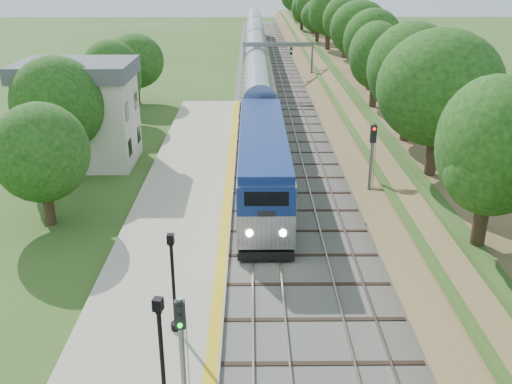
{
  "coord_description": "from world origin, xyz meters",
  "views": [
    {
      "loc": [
        -0.77,
        -13.37,
        14.91
      ],
      "look_at": [
        -0.5,
        16.59,
        2.8
      ],
      "focal_mm": 40.0,
      "sensor_mm": 36.0,
      "label": 1
    }
  ],
  "objects_px": {
    "signal_platform": "(182,357)",
    "lamppost_far": "(174,288)",
    "lamppost_mid": "(163,366)",
    "train": "(257,63)",
    "station_building": "(81,112)",
    "signal_farside": "(371,165)",
    "signal_gantry": "(278,54)"
  },
  "relations": [
    {
      "from": "signal_gantry",
      "to": "signal_farside",
      "type": "bearing_deg",
      "value": -84.27
    },
    {
      "from": "station_building",
      "to": "signal_platform",
      "type": "distance_m",
      "value": 31.13
    },
    {
      "from": "station_building",
      "to": "lamppost_far",
      "type": "xyz_separation_m",
      "value": [
        10.0,
        -22.99,
        -1.71
      ]
    },
    {
      "from": "lamppost_mid",
      "to": "signal_farside",
      "type": "relative_size",
      "value": 0.75
    },
    {
      "from": "signal_farside",
      "to": "signal_gantry",
      "type": "bearing_deg",
      "value": 95.73
    },
    {
      "from": "signal_platform",
      "to": "signal_farside",
      "type": "xyz_separation_m",
      "value": [
        9.1,
        16.93,
        0.29
      ]
    },
    {
      "from": "station_building",
      "to": "signal_gantry",
      "type": "bearing_deg",
      "value": 56.62
    },
    {
      "from": "signal_gantry",
      "to": "signal_platform",
      "type": "xyz_separation_m",
      "value": [
        -5.37,
        -54.07,
        -1.12
      ]
    },
    {
      "from": "lamppost_mid",
      "to": "signal_farside",
      "type": "distance_m",
      "value": 18.79
    },
    {
      "from": "train",
      "to": "lamppost_far",
      "type": "relative_size",
      "value": 22.96
    },
    {
      "from": "signal_gantry",
      "to": "signal_platform",
      "type": "bearing_deg",
      "value": -95.67
    },
    {
      "from": "train",
      "to": "signal_farside",
      "type": "bearing_deg",
      "value": -82.29
    },
    {
      "from": "lamppost_far",
      "to": "signal_platform",
      "type": "height_order",
      "value": "signal_platform"
    },
    {
      "from": "lamppost_far",
      "to": "train",
      "type": "bearing_deg",
      "value": 85.96
    },
    {
      "from": "station_building",
      "to": "lamppost_far",
      "type": "relative_size",
      "value": 1.92
    },
    {
      "from": "lamppost_far",
      "to": "signal_gantry",
      "type": "bearing_deg",
      "value": 82.32
    },
    {
      "from": "train",
      "to": "lamppost_mid",
      "type": "height_order",
      "value": "lamppost_mid"
    },
    {
      "from": "lamppost_mid",
      "to": "lamppost_far",
      "type": "bearing_deg",
      "value": 93.08
    },
    {
      "from": "station_building",
      "to": "signal_platform",
      "type": "relative_size",
      "value": 1.59
    },
    {
      "from": "signal_gantry",
      "to": "lamppost_far",
      "type": "bearing_deg",
      "value": -97.68
    },
    {
      "from": "signal_platform",
      "to": "lamppost_mid",
      "type": "bearing_deg",
      "value": 128.48
    },
    {
      "from": "lamppost_mid",
      "to": "lamppost_far",
      "type": "relative_size",
      "value": 1.06
    },
    {
      "from": "train",
      "to": "signal_farside",
      "type": "distance_m",
      "value": 46.25
    },
    {
      "from": "signal_platform",
      "to": "lamppost_far",
      "type": "bearing_deg",
      "value": 100.22
    },
    {
      "from": "signal_farside",
      "to": "train",
      "type": "bearing_deg",
      "value": 97.71
    },
    {
      "from": "lamppost_mid",
      "to": "signal_platform",
      "type": "relative_size",
      "value": 0.88
    },
    {
      "from": "station_building",
      "to": "signal_farside",
      "type": "distance_m",
      "value": 23.57
    },
    {
      "from": "signal_gantry",
      "to": "train",
      "type": "xyz_separation_m",
      "value": [
        -2.47,
        8.66,
        -2.48
      ]
    },
    {
      "from": "signal_gantry",
      "to": "lamppost_mid",
      "type": "distance_m",
      "value": 53.44
    },
    {
      "from": "signal_platform",
      "to": "station_building",
      "type": "bearing_deg",
      "value": 110.89
    },
    {
      "from": "signal_platform",
      "to": "signal_farside",
      "type": "bearing_deg",
      "value": 61.74
    },
    {
      "from": "lamppost_mid",
      "to": "train",
      "type": "bearing_deg",
      "value": 86.54
    }
  ]
}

